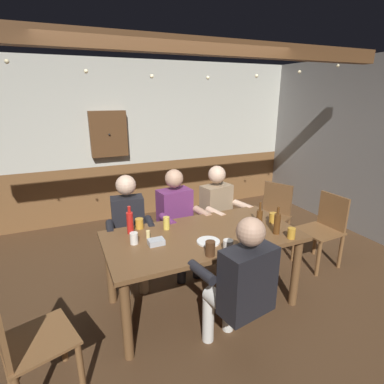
{
  "coord_description": "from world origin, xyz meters",
  "views": [
    {
      "loc": [
        -1.15,
        -2.38,
        2.02
      ],
      "look_at": [
        0.0,
        0.24,
        1.11
      ],
      "focal_mm": 28.63,
      "sensor_mm": 36.0,
      "label": 1
    }
  ],
  "objects_px": {
    "bottle_2": "(130,222)",
    "pint_glass_0": "(228,246)",
    "pint_glass_4": "(210,249)",
    "pint_glass_5": "(134,238)",
    "dining_table": "(203,244)",
    "pint_glass_2": "(291,233)",
    "pint_glass_3": "(166,223)",
    "pint_glass_1": "(139,223)",
    "pint_glass_6": "(273,218)",
    "person_1": "(178,217)",
    "person_2": "(220,211)",
    "table_candle": "(148,235)",
    "bottle_0": "(277,223)",
    "person_3": "(241,282)",
    "chair_empty_near_left": "(25,343)",
    "condiment_caddy": "(156,242)",
    "bottle_1": "(259,217)",
    "chair_empty_near_right": "(324,228)",
    "person_0": "(129,226)",
    "wall_dart_cabinet": "(109,134)",
    "chair_empty_far_end": "(273,214)",
    "plate_0": "(208,242)"
  },
  "relations": [
    {
      "from": "chair_empty_near_right",
      "to": "person_2",
      "type": "bearing_deg",
      "value": 59.19
    },
    {
      "from": "pint_glass_6",
      "to": "bottle_1",
      "type": "bearing_deg",
      "value": -179.28
    },
    {
      "from": "table_candle",
      "to": "bottle_1",
      "type": "distance_m",
      "value": 1.12
    },
    {
      "from": "chair_empty_near_right",
      "to": "pint_glass_2",
      "type": "distance_m",
      "value": 1.16
    },
    {
      "from": "person_0",
      "to": "bottle_1",
      "type": "distance_m",
      "value": 1.38
    },
    {
      "from": "chair_empty_near_right",
      "to": "plate_0",
      "type": "xyz_separation_m",
      "value": [
        -1.72,
        -0.28,
        0.3
      ]
    },
    {
      "from": "dining_table",
      "to": "pint_glass_4",
      "type": "distance_m",
      "value": 0.43
    },
    {
      "from": "pint_glass_4",
      "to": "bottle_2",
      "type": "bearing_deg",
      "value": 126.36
    },
    {
      "from": "chair_empty_near_right",
      "to": "chair_empty_far_end",
      "type": "distance_m",
      "value": 0.68
    },
    {
      "from": "pint_glass_2",
      "to": "pint_glass_4",
      "type": "relative_size",
      "value": 0.8
    },
    {
      "from": "bottle_2",
      "to": "chair_empty_near_left",
      "type": "bearing_deg",
      "value": -139.42
    },
    {
      "from": "pint_glass_2",
      "to": "wall_dart_cabinet",
      "type": "relative_size",
      "value": 0.14
    },
    {
      "from": "chair_empty_far_end",
      "to": "plate_0",
      "type": "height_order",
      "value": "chair_empty_far_end"
    },
    {
      "from": "plate_0",
      "to": "bottle_2",
      "type": "xyz_separation_m",
      "value": [
        -0.59,
        0.47,
        0.11
      ]
    },
    {
      "from": "person_3",
      "to": "chair_empty_near_left",
      "type": "bearing_deg",
      "value": 160.61
    },
    {
      "from": "table_candle",
      "to": "person_0",
      "type": "bearing_deg",
      "value": 95.84
    },
    {
      "from": "chair_empty_near_right",
      "to": "bottle_1",
      "type": "relative_size",
      "value": 3.55
    },
    {
      "from": "person_0",
      "to": "pint_glass_3",
      "type": "bearing_deg",
      "value": 129.88
    },
    {
      "from": "bottle_1",
      "to": "bottle_2",
      "type": "relative_size",
      "value": 0.91
    },
    {
      "from": "bottle_2",
      "to": "person_0",
      "type": "bearing_deg",
      "value": 80.56
    },
    {
      "from": "chair_empty_far_end",
      "to": "bottle_2",
      "type": "distance_m",
      "value": 2.1
    },
    {
      "from": "person_2",
      "to": "table_candle",
      "type": "height_order",
      "value": "person_2"
    },
    {
      "from": "bottle_0",
      "to": "pint_glass_3",
      "type": "distance_m",
      "value": 1.06
    },
    {
      "from": "person_3",
      "to": "person_2",
      "type": "bearing_deg",
      "value": 57.1
    },
    {
      "from": "person_2",
      "to": "plate_0",
      "type": "relative_size",
      "value": 5.85
    },
    {
      "from": "person_1",
      "to": "pint_glass_4",
      "type": "bearing_deg",
      "value": 76.05
    },
    {
      "from": "person_2",
      "to": "pint_glass_3",
      "type": "relative_size",
      "value": 9.62
    },
    {
      "from": "bottle_2",
      "to": "pint_glass_5",
      "type": "relative_size",
      "value": 2.61
    },
    {
      "from": "person_1",
      "to": "chair_empty_near_right",
      "type": "xyz_separation_m",
      "value": [
        1.68,
        -0.58,
        -0.2
      ]
    },
    {
      "from": "chair_empty_near_right",
      "to": "pint_glass_3",
      "type": "bearing_deg",
      "value": 82.23
    },
    {
      "from": "chair_empty_near_right",
      "to": "table_candle",
      "type": "distance_m",
      "value": 2.22
    },
    {
      "from": "person_0",
      "to": "wall_dart_cabinet",
      "type": "height_order",
      "value": "wall_dart_cabinet"
    },
    {
      "from": "person_0",
      "to": "person_2",
      "type": "xyz_separation_m",
      "value": [
        1.12,
        0.01,
        0.0
      ]
    },
    {
      "from": "plate_0",
      "to": "pint_glass_6",
      "type": "relative_size",
      "value": 2.06
    },
    {
      "from": "person_2",
      "to": "plate_0",
      "type": "height_order",
      "value": "person_2"
    },
    {
      "from": "pint_glass_1",
      "to": "pint_glass_6",
      "type": "bearing_deg",
      "value": -17.3
    },
    {
      "from": "dining_table",
      "to": "pint_glass_3",
      "type": "xyz_separation_m",
      "value": [
        -0.28,
        0.25,
        0.17
      ]
    },
    {
      "from": "pint_glass_5",
      "to": "dining_table",
      "type": "bearing_deg",
      "value": -6.33
    },
    {
      "from": "bottle_2",
      "to": "pint_glass_0",
      "type": "xyz_separation_m",
      "value": [
        0.67,
        -0.68,
        -0.06
      ]
    },
    {
      "from": "person_1",
      "to": "table_candle",
      "type": "height_order",
      "value": "person_1"
    },
    {
      "from": "person_3",
      "to": "chair_empty_far_end",
      "type": "distance_m",
      "value": 2.02
    },
    {
      "from": "bottle_2",
      "to": "pint_glass_6",
      "type": "height_order",
      "value": "bottle_2"
    },
    {
      "from": "pint_glass_3",
      "to": "wall_dart_cabinet",
      "type": "relative_size",
      "value": 0.18
    },
    {
      "from": "condiment_caddy",
      "to": "chair_empty_near_left",
      "type": "bearing_deg",
      "value": -157.11
    },
    {
      "from": "bottle_2",
      "to": "wall_dart_cabinet",
      "type": "height_order",
      "value": "wall_dart_cabinet"
    },
    {
      "from": "chair_empty_near_left",
      "to": "pint_glass_3",
      "type": "xyz_separation_m",
      "value": [
        1.23,
        0.71,
        0.35
      ]
    },
    {
      "from": "bottle_0",
      "to": "person_2",
      "type": "bearing_deg",
      "value": 95.07
    },
    {
      "from": "chair_empty_near_right",
      "to": "pint_glass_0",
      "type": "distance_m",
      "value": 1.75
    },
    {
      "from": "pint_glass_3",
      "to": "bottle_1",
      "type": "bearing_deg",
      "value": -17.66
    },
    {
      "from": "person_1",
      "to": "pint_glass_5",
      "type": "height_order",
      "value": "person_1"
    }
  ]
}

